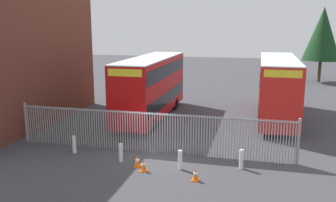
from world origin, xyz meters
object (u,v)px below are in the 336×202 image
at_px(double_decker_bus_near_gate, 151,85).
at_px(traffic_cone_near_kerb, 138,161).
at_px(bollard_near_left, 74,144).
at_px(bollard_near_right, 180,160).
at_px(traffic_cone_by_gate, 196,174).
at_px(traffic_cone_mid_forecourt, 144,165).
at_px(double_decker_bus_behind_fence_left, 277,86).
at_px(bollard_center_front, 121,153).
at_px(bollard_far_right, 241,159).

distance_m(double_decker_bus_near_gate, traffic_cone_near_kerb, 10.00).
xyz_separation_m(bollard_near_left, bollard_near_right, (5.99, -0.85, 0.00)).
height_order(double_decker_bus_near_gate, traffic_cone_by_gate, double_decker_bus_near_gate).
relative_size(traffic_cone_by_gate, traffic_cone_mid_forecourt, 1.00).
bearing_deg(double_decker_bus_near_gate, traffic_cone_by_gate, -63.83).
bearing_deg(double_decker_bus_near_gate, traffic_cone_mid_forecourt, -75.53).
relative_size(double_decker_bus_behind_fence_left, traffic_cone_mid_forecourt, 18.32).
relative_size(bollard_center_front, traffic_cone_mid_forecourt, 1.61).
height_order(bollard_near_right, traffic_cone_mid_forecourt, bollard_near_right).
xyz_separation_m(bollard_near_right, bollard_far_right, (2.81, 0.81, 0.00)).
distance_m(bollard_near_right, bollard_far_right, 2.93).
xyz_separation_m(bollard_far_right, traffic_cone_near_kerb, (-4.88, -0.99, -0.19)).
distance_m(double_decker_bus_behind_fence_left, traffic_cone_by_gate, 12.96).
height_order(double_decker_bus_behind_fence_left, traffic_cone_by_gate, double_decker_bus_behind_fence_left).
height_order(bollard_far_right, traffic_cone_mid_forecourt, bollard_far_right).
bearing_deg(bollard_near_right, traffic_cone_mid_forecourt, -158.03).
bearing_deg(bollard_far_right, double_decker_bus_behind_fence_left, 79.27).
xyz_separation_m(bollard_near_left, traffic_cone_mid_forecourt, (4.37, -1.50, -0.19)).
xyz_separation_m(traffic_cone_by_gate, traffic_cone_mid_forecourt, (-2.55, 0.45, 0.00)).
bearing_deg(bollard_near_right, bollard_center_front, 175.48).
bearing_deg(bollard_center_front, traffic_cone_mid_forecourt, -31.15).
bearing_deg(bollard_far_right, traffic_cone_mid_forecourt, -161.76).
height_order(double_decker_bus_near_gate, bollard_far_right, double_decker_bus_near_gate).
relative_size(bollard_near_left, bollard_center_front, 1.00).
distance_m(double_decker_bus_behind_fence_left, traffic_cone_mid_forecourt, 13.54).
relative_size(double_decker_bus_behind_fence_left, traffic_cone_by_gate, 18.32).
bearing_deg(bollard_near_left, traffic_cone_by_gate, -15.66).
relative_size(bollard_far_right, traffic_cone_near_kerb, 1.61).
distance_m(bollard_near_left, traffic_cone_mid_forecourt, 4.63).
bearing_deg(bollard_far_right, double_decker_bus_near_gate, 129.37).
relative_size(bollard_far_right, traffic_cone_by_gate, 1.61).
xyz_separation_m(double_decker_bus_near_gate, bollard_center_front, (1.10, -9.11, -1.95)).
bearing_deg(traffic_cone_by_gate, traffic_cone_mid_forecourt, 170.11).
height_order(double_decker_bus_behind_fence_left, bollard_near_right, double_decker_bus_behind_fence_left).
bearing_deg(double_decker_bus_near_gate, double_decker_bus_behind_fence_left, 11.04).
height_order(double_decker_bus_behind_fence_left, bollard_near_left, double_decker_bus_behind_fence_left).
bearing_deg(double_decker_bus_behind_fence_left, traffic_cone_near_kerb, -121.20).
xyz_separation_m(bollard_near_right, traffic_cone_by_gate, (0.94, -1.10, -0.19)).
bearing_deg(bollard_center_front, bollard_near_left, 168.26).
bearing_deg(bollard_near_left, double_decker_bus_near_gate, 78.11).
bearing_deg(traffic_cone_mid_forecourt, double_decker_bus_near_gate, 104.47).
bearing_deg(double_decker_bus_near_gate, traffic_cone_near_kerb, -77.44).
height_order(bollard_center_front, traffic_cone_near_kerb, bollard_center_front).
bearing_deg(traffic_cone_by_gate, double_decker_bus_near_gate, 116.17).
xyz_separation_m(bollard_center_front, bollard_far_right, (5.91, 0.56, 0.00)).
height_order(bollard_near_left, traffic_cone_mid_forecourt, bollard_near_left).
bearing_deg(double_decker_bus_behind_fence_left, traffic_cone_mid_forecourt, -118.49).
height_order(bollard_far_right, traffic_cone_by_gate, bollard_far_right).
distance_m(double_decker_bus_behind_fence_left, bollard_center_front, 13.54).
bearing_deg(bollard_near_left, double_decker_bus_behind_fence_left, 43.65).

